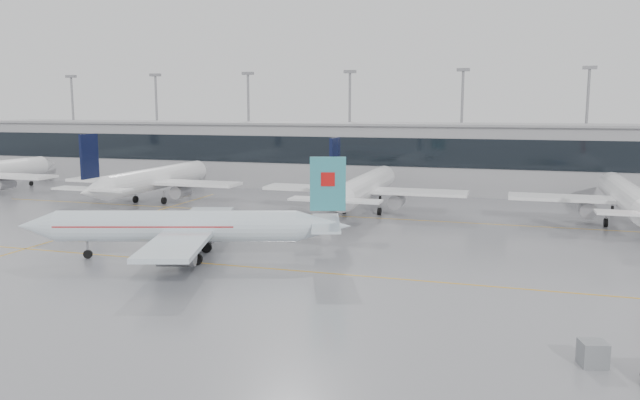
% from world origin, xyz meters
% --- Properties ---
extents(ground, '(320.00, 320.00, 0.00)m').
position_xyz_m(ground, '(0.00, 0.00, 0.00)').
color(ground, gray).
rests_on(ground, ground).
extents(taxi_line_main, '(120.00, 0.25, 0.01)m').
position_xyz_m(taxi_line_main, '(0.00, 0.00, 0.01)').
color(taxi_line_main, gold).
rests_on(taxi_line_main, ground).
extents(taxi_line_north, '(120.00, 0.25, 0.01)m').
position_xyz_m(taxi_line_north, '(0.00, 30.00, 0.01)').
color(taxi_line_north, gold).
rests_on(taxi_line_north, ground).
extents(taxi_line_cross, '(0.25, 60.00, 0.01)m').
position_xyz_m(taxi_line_cross, '(-30.00, 15.00, 0.01)').
color(taxi_line_cross, gold).
rests_on(taxi_line_cross, ground).
extents(terminal, '(180.00, 15.00, 12.00)m').
position_xyz_m(terminal, '(0.00, 62.00, 6.00)').
color(terminal, gray).
rests_on(terminal, ground).
extents(terminal_glass, '(180.00, 0.20, 5.00)m').
position_xyz_m(terminal_glass, '(0.00, 54.45, 7.50)').
color(terminal_glass, black).
rests_on(terminal_glass, ground).
extents(terminal_roof, '(182.00, 16.00, 0.40)m').
position_xyz_m(terminal_roof, '(0.00, 62.00, 12.20)').
color(terminal_roof, gray).
rests_on(terminal_roof, ground).
extents(light_masts, '(156.40, 1.00, 22.60)m').
position_xyz_m(light_masts, '(0.00, 68.00, 13.34)').
color(light_masts, gray).
rests_on(light_masts, ground).
extents(air_canada_jet, '(33.36, 26.66, 10.42)m').
position_xyz_m(air_canada_jet, '(-10.60, 1.36, 3.27)').
color(air_canada_jet, silver).
rests_on(air_canada_jet, ground).
extents(parked_jet_b, '(29.64, 36.96, 11.72)m').
position_xyz_m(parked_jet_b, '(-35.00, 33.69, 3.71)').
color(parked_jet_b, white).
rests_on(parked_jet_b, ground).
extents(parked_jet_c, '(29.64, 36.96, 11.72)m').
position_xyz_m(parked_jet_c, '(-0.00, 33.69, 3.71)').
color(parked_jet_c, white).
rests_on(parked_jet_c, ground).
extents(parked_jet_d, '(29.64, 36.96, 11.72)m').
position_xyz_m(parked_jet_d, '(35.00, 33.69, 3.71)').
color(parked_jet_d, white).
rests_on(parked_jet_d, ground).
extents(gse_unit, '(1.82, 1.74, 1.51)m').
position_xyz_m(gse_unit, '(25.51, -15.47, 0.76)').
color(gse_unit, gray).
rests_on(gse_unit, ground).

